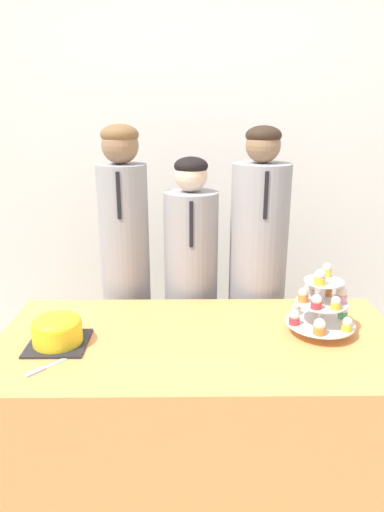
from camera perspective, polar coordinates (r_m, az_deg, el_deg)
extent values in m
cube|color=silver|center=(2.88, 0.42, 12.01)|extent=(9.00, 0.06, 2.70)
cube|color=#EF9951|center=(2.06, 1.00, -19.67)|extent=(1.63, 0.79, 0.77)
cube|color=#232328|center=(1.88, -16.36, -10.40)|extent=(0.23, 0.23, 0.01)
cylinder|color=yellow|center=(1.86, -16.48, -9.18)|extent=(0.19, 0.19, 0.08)
ellipsoid|color=yellow|center=(1.84, -16.60, -7.99)|extent=(0.19, 0.19, 0.07)
cube|color=silver|center=(1.78, -15.66, -12.27)|extent=(0.12, 0.14, 0.00)
cube|color=#B2B2B7|center=(1.72, -19.02, -13.57)|extent=(0.06, 0.07, 0.01)
cylinder|color=silver|center=(1.92, 15.87, -6.16)|extent=(0.02, 0.02, 0.23)
cylinder|color=silver|center=(1.95, 15.70, -8.05)|extent=(0.28, 0.28, 0.01)
cylinder|color=silver|center=(1.91, 15.92, -5.60)|extent=(0.21, 0.21, 0.01)
cylinder|color=silver|center=(1.88, 16.15, -3.06)|extent=(0.15, 0.15, 0.01)
cylinder|color=#E5333D|center=(1.90, 12.66, -7.92)|extent=(0.04, 0.04, 0.03)
sphere|color=#F4E5C6|center=(1.89, 12.71, -7.20)|extent=(0.04, 0.04, 0.04)
cylinder|color=orange|center=(1.84, 15.61, -8.98)|extent=(0.05, 0.05, 0.03)
sphere|color=#F4E5C6|center=(1.83, 15.68, -8.21)|extent=(0.05, 0.05, 0.05)
cylinder|color=yellow|center=(1.90, 18.76, -8.46)|extent=(0.04, 0.04, 0.03)
sphere|color=#F4E5C6|center=(1.89, 18.84, -7.78)|extent=(0.04, 0.04, 0.04)
cylinder|color=#4CB766|center=(2.01, 18.33, -7.00)|extent=(0.04, 0.04, 0.03)
sphere|color=#F4E5C6|center=(2.00, 18.39, -6.38)|extent=(0.04, 0.04, 0.04)
cylinder|color=yellow|center=(2.04, 15.65, -6.28)|extent=(0.05, 0.05, 0.03)
sphere|color=#F4E5C6|center=(2.03, 15.72, -5.54)|extent=(0.04, 0.04, 0.04)
cylinder|color=white|center=(1.99, 12.88, -6.73)|extent=(0.04, 0.04, 0.03)
sphere|color=beige|center=(1.99, 12.93, -6.12)|extent=(0.04, 0.04, 0.04)
cylinder|color=#E5333D|center=(1.84, 15.25, -5.96)|extent=(0.04, 0.04, 0.03)
sphere|color=white|center=(1.83, 15.32, -5.24)|extent=(0.04, 0.04, 0.04)
cylinder|color=yellow|center=(1.85, 17.50, -6.00)|extent=(0.04, 0.04, 0.02)
sphere|color=#F4E5C6|center=(1.85, 17.57, -5.34)|extent=(0.04, 0.04, 0.04)
cylinder|color=pink|center=(1.93, 18.12, -5.06)|extent=(0.05, 0.05, 0.03)
sphere|color=#F4E5C6|center=(1.92, 18.20, -4.27)|extent=(0.04, 0.04, 0.04)
cylinder|color=orange|center=(1.98, 16.53, -4.32)|extent=(0.04, 0.04, 0.03)
sphere|color=silver|center=(1.97, 16.59, -3.62)|extent=(0.04, 0.04, 0.04)
cylinder|color=white|center=(1.96, 14.44, -4.42)|extent=(0.04, 0.04, 0.03)
sphere|color=white|center=(1.95, 14.49, -3.73)|extent=(0.04, 0.04, 0.04)
cylinder|color=orange|center=(1.89, 13.72, -5.19)|extent=(0.04, 0.04, 0.03)
sphere|color=beige|center=(1.88, 13.77, -4.49)|extent=(0.04, 0.04, 0.04)
cylinder|color=yellow|center=(1.83, 15.67, -3.02)|extent=(0.04, 0.04, 0.03)
sphere|color=silver|center=(1.82, 15.74, -2.23)|extent=(0.04, 0.04, 0.04)
cylinder|color=yellow|center=(1.92, 16.49, -2.05)|extent=(0.04, 0.04, 0.03)
sphere|color=silver|center=(1.92, 16.55, -1.33)|extent=(0.03, 0.03, 0.03)
cylinder|color=#939399|center=(2.42, -8.10, -5.29)|extent=(0.25, 0.25, 1.39)
sphere|color=#8E6B4C|center=(2.24, -8.98, 13.52)|extent=(0.18, 0.18, 0.18)
ellipsoid|color=brown|center=(2.24, -9.04, 14.76)|extent=(0.18, 0.18, 0.10)
cube|color=black|center=(2.14, -9.17, 7.44)|extent=(0.02, 0.01, 0.22)
cylinder|color=#939399|center=(2.43, -0.11, -6.76)|extent=(0.27, 0.27, 1.26)
sphere|color=beige|center=(2.23, -0.13, 10.06)|extent=(0.16, 0.16, 0.16)
ellipsoid|color=black|center=(2.23, -0.13, 11.19)|extent=(0.16, 0.16, 0.09)
cube|color=black|center=(2.14, -0.09, 3.96)|extent=(0.02, 0.01, 0.22)
cylinder|color=#939399|center=(2.43, 8.01, -5.18)|extent=(0.29, 0.29, 1.40)
sphere|color=#8E6B4C|center=(2.25, 8.88, 13.51)|extent=(0.17, 0.17, 0.17)
ellipsoid|color=#332319|center=(2.25, 8.94, 14.68)|extent=(0.17, 0.17, 0.09)
cube|color=black|center=(2.13, 9.24, 7.47)|extent=(0.02, 0.01, 0.22)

